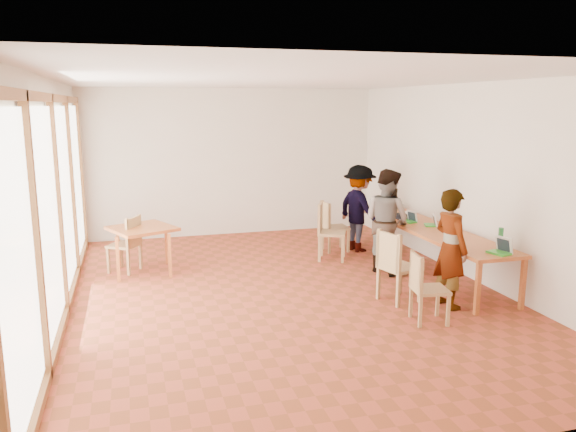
{
  "coord_description": "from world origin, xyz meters",
  "views": [
    {
      "loc": [
        -2.06,
        -7.44,
        2.67
      ],
      "look_at": [
        0.1,
        0.16,
        1.1
      ],
      "focal_mm": 35.0,
      "sensor_mm": 36.0,
      "label": 1
    }
  ],
  "objects": [
    {
      "name": "clear_glass",
      "position": [
        2.82,
        1.91,
        0.8
      ],
      "size": [
        0.07,
        0.07,
        0.09
      ],
      "primitive_type": "cylinder",
      "color": "silver",
      "rests_on": "communal_table"
    },
    {
      "name": "pink_phone",
      "position": [
        2.56,
        -0.12,
        0.76
      ],
      "size": [
        0.05,
        0.1,
        0.01
      ],
      "primitive_type": "cube",
      "color": "#F84874",
      "rests_on": "communal_table"
    },
    {
      "name": "laptop_mid",
      "position": [
        2.6,
        0.44,
        0.8
      ],
      "size": [
        0.25,
        0.27,
        0.18
      ],
      "rotation": [
        0.0,
        0.0,
        -0.38
      ],
      "color": "green",
      "rests_on": "communal_table"
    },
    {
      "name": "side_table",
      "position": [
        -1.91,
        1.62,
        0.67
      ],
      "size": [
        0.9,
        0.9,
        0.75
      ],
      "rotation": [
        0.0,
        0.0,
        0.43
      ],
      "color": "#C0612A",
      "rests_on": "ground"
    },
    {
      "name": "chair_mid",
      "position": [
        1.34,
        -0.76,
        0.61
      ],
      "size": [
        0.57,
        0.57,
        0.53
      ],
      "rotation": [
        0.0,
        0.0,
        0.27
      ],
      "color": "tan",
      "rests_on": "ground"
    },
    {
      "name": "green_bottle",
      "position": [
        2.76,
        -1.09,
        0.89
      ],
      "size": [
        0.07,
        0.07,
        0.28
      ],
      "primitive_type": "cylinder",
      "color": "#268039",
      "rests_on": "communal_table"
    },
    {
      "name": "chair_far",
      "position": [
        1.19,
        1.56,
        0.61
      ],
      "size": [
        0.62,
        0.62,
        0.53
      ],
      "rotation": [
        0.0,
        0.0,
        -0.43
      ],
      "color": "tan",
      "rests_on": "ground"
    },
    {
      "name": "ground",
      "position": [
        0.0,
        0.0,
        0.0
      ],
      "size": [
        8.0,
        8.0,
        0.0
      ],
      "primitive_type": "plane",
      "color": "#A33F27",
      "rests_on": "ground"
    },
    {
      "name": "black_pouch",
      "position": [
        2.37,
        1.06,
        0.8
      ],
      "size": [
        0.16,
        0.26,
        0.09
      ],
      "primitive_type": "cube",
      "color": "black",
      "rests_on": "communal_table"
    },
    {
      "name": "person_near",
      "position": [
        1.98,
        -1.11,
        0.8
      ],
      "size": [
        0.44,
        0.62,
        1.6
      ],
      "primitive_type": "imported",
      "rotation": [
        0.0,
        0.0,
        1.68
      ],
      "color": "gray",
      "rests_on": "ground"
    },
    {
      "name": "wall_front",
      "position": [
        0.0,
        -4.0,
        1.5
      ],
      "size": [
        6.0,
        0.1,
        3.0
      ],
      "primitive_type": "cube",
      "color": "#F0E6CF",
      "rests_on": "ground"
    },
    {
      "name": "condiment_cup",
      "position": [
        2.64,
        1.38,
        0.78
      ],
      "size": [
        0.08,
        0.08,
        0.06
      ],
      "primitive_type": "cylinder",
      "color": "white",
      "rests_on": "communal_table"
    },
    {
      "name": "wall_right",
      "position": [
        3.0,
        0.0,
        1.5
      ],
      "size": [
        0.1,
        8.0,
        3.0
      ],
      "primitive_type": "cube",
      "color": "#F0E6CF",
      "rests_on": "ground"
    },
    {
      "name": "laptop_far",
      "position": [
        2.4,
        0.8,
        0.8
      ],
      "size": [
        0.25,
        0.27,
        0.19
      ],
      "rotation": [
        0.0,
        0.0,
        0.3
      ],
      "color": "green",
      "rests_on": "communal_table"
    },
    {
      "name": "chair_near",
      "position": [
        1.36,
        -1.52,
        0.54
      ],
      "size": [
        0.47,
        0.47,
        0.47
      ],
      "rotation": [
        0.0,
        0.0,
        -0.17
      ],
      "color": "tan",
      "rests_on": "ground"
    },
    {
      "name": "yellow_mug",
      "position": [
        2.8,
        2.21,
        0.8
      ],
      "size": [
        0.13,
        0.13,
        0.1
      ],
      "primitive_type": "imported",
      "rotation": [
        0.0,
        0.0,
        -0.01
      ],
      "color": "#F6FA2F",
      "rests_on": "communal_table"
    },
    {
      "name": "chair_empty",
      "position": [
        1.46,
        2.07,
        0.56
      ],
      "size": [
        0.43,
        0.43,
        0.49
      ],
      "rotation": [
        0.0,
        0.0,
        -0.0
      ],
      "color": "tan",
      "rests_on": "ground"
    },
    {
      "name": "person_mid",
      "position": [
        1.87,
        0.6,
        0.84
      ],
      "size": [
        0.9,
        1.0,
        1.68
      ],
      "primitive_type": "imported",
      "rotation": [
        0.0,
        0.0,
        1.97
      ],
      "color": "gray",
      "rests_on": "ground"
    },
    {
      "name": "ceiling",
      "position": [
        0.0,
        0.0,
        3.02
      ],
      "size": [
        6.0,
        8.0,
        0.04
      ],
      "primitive_type": "cube",
      "color": "white",
      "rests_on": "wall_back"
    },
    {
      "name": "laptop_near",
      "position": [
        2.59,
        -1.35,
        0.81
      ],
      "size": [
        0.29,
        0.31,
        0.22
      ],
      "rotation": [
        0.0,
        0.0,
        0.27
      ],
      "color": "green",
      "rests_on": "communal_table"
    },
    {
      "name": "communal_table",
      "position": [
        2.5,
        0.44,
        0.7
      ],
      "size": [
        0.8,
        4.0,
        0.75
      ],
      "color": "#C0612A",
      "rests_on": "ground"
    },
    {
      "name": "person_far",
      "position": [
        1.98,
        1.96,
        0.8
      ],
      "size": [
        0.85,
        1.15,
        1.59
      ],
      "primitive_type": "imported",
      "rotation": [
        0.0,
        0.0,
        1.85
      ],
      "color": "gray",
      "rests_on": "ground"
    },
    {
      "name": "window_wall",
      "position": [
        -2.96,
        0.0,
        1.5
      ],
      "size": [
        0.1,
        8.0,
        3.0
      ],
      "primitive_type": "cube",
      "color": "white",
      "rests_on": "ground"
    },
    {
      "name": "wall_back",
      "position": [
        0.0,
        4.0,
        1.5
      ],
      "size": [
        6.0,
        0.1,
        3.0
      ],
      "primitive_type": "cube",
      "color": "#F0E6CF",
      "rests_on": "ground"
    },
    {
      "name": "chair_spare",
      "position": [
        -2.12,
        1.71,
        0.56
      ],
      "size": [
        0.59,
        0.59,
        0.49
      ],
      "rotation": [
        0.0,
        0.0,
        2.58
      ],
      "color": "tan",
      "rests_on": "ground"
    }
  ]
}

